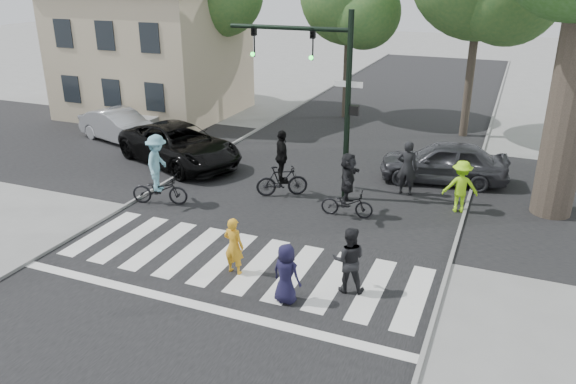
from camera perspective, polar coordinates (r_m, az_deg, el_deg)
name	(u,v)px	position (r m, az deg, el deg)	size (l,w,h in m)	color
ground	(223,280)	(14.01, -6.66, -8.89)	(120.00, 120.00, 0.00)	gray
road_stem	(297,206)	(18.05, 0.95, -1.42)	(10.00, 70.00, 0.01)	black
road_cross	(327,176)	(20.68, 4.00, 1.61)	(70.00, 10.00, 0.01)	black
curb_left	(164,183)	(20.29, -12.44, 0.87)	(0.10, 70.00, 0.10)	gray
curb_right	(459,231)	(17.02, 17.01, -3.77)	(0.10, 70.00, 0.10)	gray
crosswalk	(235,268)	(14.51, -5.40, -7.65)	(10.00, 3.85, 0.01)	silver
traffic_signal	(323,79)	(17.89, 3.54, 11.39)	(4.45, 0.29, 6.00)	black
house	(152,39)	(30.26, -13.66, 14.90)	(8.40, 8.10, 8.82)	beige
pedestrian_woman	(234,246)	(13.95, -5.53, -5.48)	(0.54, 0.36, 1.49)	gold
pedestrian_child	(286,274)	(12.74, -0.19, -8.31)	(0.71, 0.46, 1.45)	black
pedestrian_adult	(349,260)	(13.19, 6.20, -6.87)	(0.79, 0.62, 1.63)	black
cyclist_left	(158,175)	(18.34, -13.03, 1.73)	(1.92, 1.32, 2.31)	black
cyclist_mid	(282,169)	(18.57, -0.63, 2.31)	(1.74, 1.28, 2.26)	black
cyclist_right	(348,189)	(17.08, 6.08, 0.34)	(1.66, 1.54, 2.03)	black
car_suv	(180,145)	(22.16, -10.95, 4.74)	(2.55, 5.54, 1.54)	black
car_silver	(120,126)	(25.79, -16.70, 6.45)	(1.48, 4.23, 1.39)	#B6B8BC
car_grey	(444,162)	(20.61, 15.52, 2.97)	(1.77, 4.39, 1.50)	#37383D
bystander_hivis	(461,187)	(18.16, 17.14, 0.53)	(1.08, 0.62, 1.67)	#A3F719
bystander_dark	(407,168)	(19.10, 11.99, 2.42)	(0.68, 0.45, 1.87)	black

